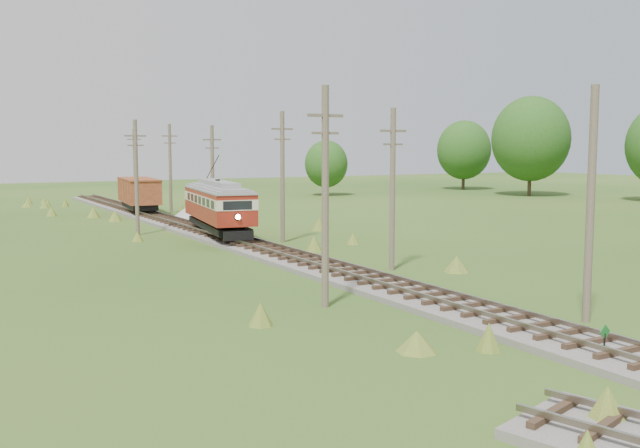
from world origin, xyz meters
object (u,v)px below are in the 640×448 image
gondola (139,192)px  streetcar (218,203)px  switch_marker (605,339)px  gravel_pile (193,211)px

gondola → streetcar: bearing=-83.9°
streetcar → gondola: bearing=98.8°
switch_marker → gondola: (0.20, 54.86, 1.55)m
streetcar → gravel_pile: size_ratio=3.14×
gondola → gravel_pile: bearing=-50.7°
gravel_pile → streetcar: bearing=-102.7°
switch_marker → streetcar: (0.20, 33.47, 1.93)m
streetcar → gondola: (0.00, 21.39, -0.38)m
gondola → gravel_pile: 6.71m
streetcar → gondola: size_ratio=1.30×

